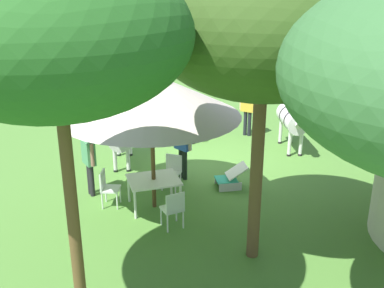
{
  "coord_description": "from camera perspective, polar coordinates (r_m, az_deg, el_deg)",
  "views": [
    {
      "loc": [
        7.34,
        10.24,
        5.36
      ],
      "look_at": [
        0.91,
        0.49,
        1.0
      ],
      "focal_mm": 43.08,
      "sensor_mm": 36.0,
      "label": 1
    }
  ],
  "objects": [
    {
      "name": "standing_watcher",
      "position": [
        15.96,
        6.96,
        4.64
      ],
      "size": [
        0.42,
        0.56,
        1.74
      ],
      "rotation": [
        0.0,
        0.0,
        -1.07
      ],
      "color": "black",
      "rests_on": "ground_plane"
    },
    {
      "name": "shade_umbrella",
      "position": [
        10.35,
        -5.11,
        6.1
      ],
      "size": [
        4.09,
        4.09,
        3.3
      ],
      "color": "#4E381C",
      "rests_on": "ground_plane"
    },
    {
      "name": "patio_chair_east_end",
      "position": [
        10.2,
        -2.31,
        -7.85
      ],
      "size": [
        0.49,
        0.47,
        0.9
      ],
      "rotation": [
        0.0,
        0.0,
        -3.26
      ],
      "color": "silver",
      "rests_on": "ground_plane"
    },
    {
      "name": "acacia_tree_far_lawn",
      "position": [
        8.08,
        8.91,
        13.74
      ],
      "size": [
        3.97,
        3.97,
        5.65
      ],
      "color": "brown",
      "rests_on": "ground_plane"
    },
    {
      "name": "zebra_nearest_camera",
      "position": [
        15.52,
        0.59,
        4.0
      ],
      "size": [
        1.98,
        1.1,
        1.5
      ],
      "rotation": [
        0.0,
        0.0,
        5.11
      ],
      "color": "silver",
      "rests_on": "ground_plane"
    },
    {
      "name": "patio_chair_near_hut",
      "position": [
        12.07,
        -2.44,
        -3.17
      ],
      "size": [
        0.6,
        0.6,
        0.9
      ],
      "rotation": [
        0.0,
        0.0,
        -0.94
      ],
      "color": "white",
      "rests_on": "ground_plane"
    },
    {
      "name": "zebra_by_umbrella",
      "position": [
        14.83,
        12.31,
        2.98
      ],
      "size": [
        1.34,
        1.94,
        1.56
      ],
      "rotation": [
        0.0,
        0.0,
        5.77
      ],
      "color": "silver",
      "rests_on": "ground_plane"
    },
    {
      "name": "striped_lounge_chair",
      "position": [
        12.26,
        4.76,
        -4.2
      ],
      "size": [
        0.95,
        0.81,
        0.62
      ],
      "rotation": [
        0.0,
        0.0,
        4.3
      ],
      "color": "teal",
      "rests_on": "ground_plane"
    },
    {
      "name": "guest_behind_table",
      "position": [
        11.77,
        -12.65,
        -1.63
      ],
      "size": [
        0.23,
        0.61,
        1.71
      ],
      "rotation": [
        0.0,
        0.0,
        4.69
      ],
      "color": "#242127",
      "rests_on": "ground_plane"
    },
    {
      "name": "patio_chair_near_lawn",
      "position": [
        11.34,
        -10.47,
        -5.15
      ],
      "size": [
        0.6,
        0.6,
        0.9
      ],
      "rotation": [
        0.0,
        0.0,
        0.94
      ],
      "color": "white",
      "rests_on": "ground_plane"
    },
    {
      "name": "zebra_toward_hut",
      "position": [
        13.56,
        -8.7,
        1.34
      ],
      "size": [
        1.39,
        2.07,
        1.5
      ],
      "rotation": [
        0.0,
        0.0,
        5.78
      ],
      "color": "silver",
      "rests_on": "ground_plane"
    },
    {
      "name": "ground_plane",
      "position": [
        13.69,
        2.07,
        -2.59
      ],
      "size": [
        36.0,
        36.0,
        0.0
      ],
      "primitive_type": "plane",
      "color": "#4C7D32"
    },
    {
      "name": "patio_dining_table",
      "position": [
        11.08,
        -4.76,
        -4.73
      ],
      "size": [
        1.43,
        1.29,
        0.74
      ],
      "rotation": [
        0.0,
        0.0,
        -0.29
      ],
      "color": "silver",
      "rests_on": "ground_plane"
    },
    {
      "name": "acacia_tree_left_background",
      "position": [
        6.09,
        -16.68,
        12.72
      ],
      "size": [
        3.5,
        3.5,
        5.69
      ],
      "color": "brown",
      "rests_on": "ground_plane"
    },
    {
      "name": "guest_beside_umbrella",
      "position": [
        12.42,
        -1.15,
        0.11
      ],
      "size": [
        0.32,
        0.6,
        1.73
      ],
      "rotation": [
        0.0,
        0.0,
        4.94
      ],
      "color": "black",
      "rests_on": "ground_plane"
    }
  ]
}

